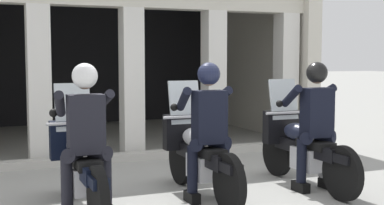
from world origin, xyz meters
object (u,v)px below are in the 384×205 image
motorcycle_left (81,164)px  motorcycle_right (301,146)px  police_officer_right (315,115)px  police_officer_left (85,127)px  motorcycle_center (198,153)px  police_officer_center (208,119)px

motorcycle_left → motorcycle_right: size_ratio=1.00×
motorcycle_left → police_officer_right: 2.87m
police_officer_right → motorcycle_left: bearing=-176.5°
motorcycle_left → police_officer_left: (-0.00, -0.28, 0.44)m
police_officer_left → motorcycle_center: police_officer_left is taller
motorcycle_left → motorcycle_center: same height
police_officer_left → police_officer_center: same height
motorcycle_center → police_officer_center: police_officer_center is taller
motorcycle_left → police_officer_right: bearing=-0.4°
motorcycle_left → motorcycle_center: (1.41, 0.09, 0.00)m
motorcycle_right → police_officer_right: 0.52m
motorcycle_left → police_officer_right: size_ratio=1.29×
motorcycle_left → police_officer_center: 1.49m
police_officer_left → motorcycle_right: size_ratio=0.78×
motorcycle_center → police_officer_right: (1.41, -0.35, 0.44)m
motorcycle_center → police_officer_center: size_ratio=1.29×
police_officer_left → motorcycle_center: 1.53m
motorcycle_left → police_officer_right: (2.82, -0.26, 0.44)m
motorcycle_right → police_officer_left: bearing=-165.0°
motorcycle_left → police_officer_left: bearing=-85.4°
motorcycle_left → motorcycle_right: bearing=5.4°
police_officer_center → motorcycle_right: (1.41, 0.21, -0.44)m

